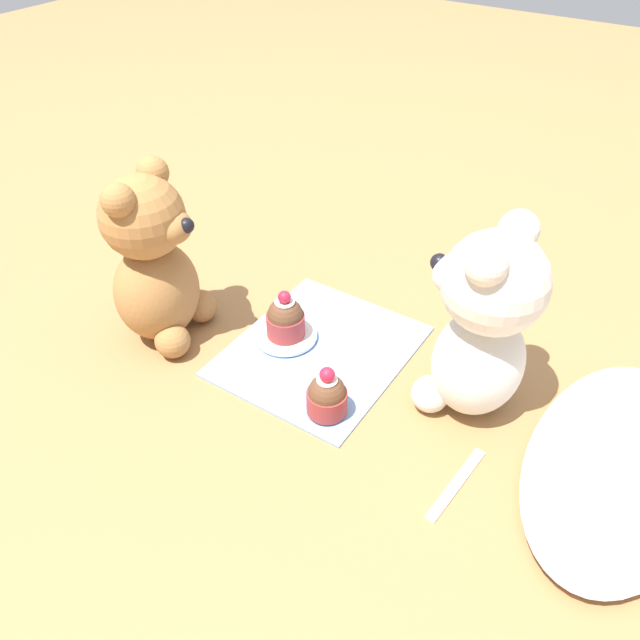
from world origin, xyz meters
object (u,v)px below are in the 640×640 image
at_px(cupcake_near_cream_bear, 327,396).
at_px(saucer_plate, 286,335).
at_px(teddy_bear_cream, 483,324).
at_px(cupcake_near_tan_bear, 285,319).
at_px(teddy_bear_tan, 154,263).
at_px(teaspoon, 457,483).

bearing_deg(cupcake_near_cream_bear, saucer_plate, -124.89).
distance_m(teddy_bear_cream, cupcake_near_cream_bear, 0.20).
bearing_deg(teddy_bear_cream, cupcake_near_cream_bear, -46.58).
height_order(cupcake_near_cream_bear, cupcake_near_tan_bear, cupcake_near_tan_bear).
bearing_deg(teddy_bear_tan, teaspoon, -106.30).
bearing_deg(teddy_bear_tan, saucer_plate, -77.35).
relative_size(teddy_bear_tan, teaspoon, 2.13).
relative_size(teddy_bear_cream, teddy_bear_tan, 1.02).
bearing_deg(cupcake_near_tan_bear, cupcake_near_cream_bear, 55.11).
distance_m(cupcake_near_cream_bear, teaspoon, 0.18).
xyz_separation_m(teddy_bear_tan, teaspoon, (0.02, 0.45, -0.11)).
bearing_deg(teddy_bear_cream, teaspoon, 21.01).
bearing_deg(teddy_bear_tan, cupcake_near_tan_bear, -77.35).
distance_m(cupcake_near_cream_bear, cupcake_near_tan_bear, 0.15).
bearing_deg(teaspoon, cupcake_near_tan_bear, 77.50).
relative_size(teddy_bear_tan, cupcake_near_cream_bear, 3.55).
xyz_separation_m(cupcake_near_cream_bear, teaspoon, (0.01, 0.18, -0.03)).
bearing_deg(saucer_plate, cupcake_near_cream_bear, 55.11).
bearing_deg(teddy_bear_cream, cupcake_near_tan_bear, -80.32).
distance_m(cupcake_near_cream_bear, saucer_plate, 0.15).
bearing_deg(saucer_plate, teddy_bear_tan, -63.39).
bearing_deg(cupcake_near_tan_bear, teddy_bear_cream, 96.61).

